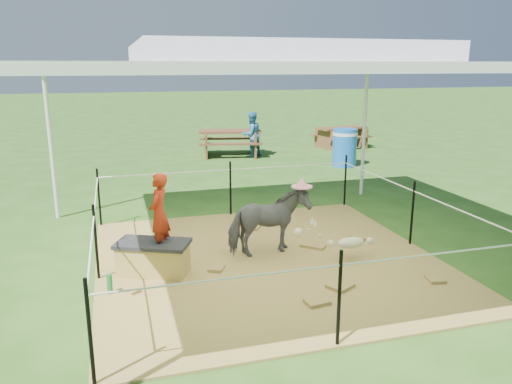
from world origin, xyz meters
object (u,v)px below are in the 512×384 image
object	(u,v)px
trash_barrel	(345,148)
foal	(351,241)
pony	(269,222)
picnic_table_far	(341,137)
straw_bale	(153,259)
woman	(159,206)
distant_person	(252,135)
green_bottle	(110,284)
picnic_table_near	(230,143)

from	to	relation	value
trash_barrel	foal	bearing A→B (deg)	-115.03
pony	picnic_table_far	xyz separation A→B (m)	(5.15, 8.46, -0.17)
straw_bale	trash_barrel	distance (m)	8.10
straw_bale	pony	distance (m)	1.67
trash_barrel	picnic_table_far	world-z (taller)	trash_barrel
straw_bale	woman	xyz separation A→B (m)	(0.10, -0.00, 0.71)
woman	distant_person	world-z (taller)	woman
woman	trash_barrel	world-z (taller)	woman
woman	green_bottle	xyz separation A→B (m)	(-0.65, -0.45, -0.78)
green_bottle	straw_bale	bearing A→B (deg)	39.29
foal	picnic_table_far	bearing A→B (deg)	66.75
green_bottle	picnic_table_near	xyz separation A→B (m)	(3.51, 8.74, 0.23)
green_bottle	pony	xyz separation A→B (m)	(2.18, 0.68, 0.36)
pony	picnic_table_far	size ratio (longest dim) A/B	0.70
distant_person	foal	bearing A→B (deg)	61.83
pony	trash_barrel	distance (m)	6.89
woman	trash_barrel	xyz separation A→B (m)	(5.44, 5.90, -0.43)
straw_bale	picnic_table_near	size ratio (longest dim) A/B	0.47
woman	pony	size ratio (longest dim) A/B	0.92
pony	trash_barrel	xyz separation A→B (m)	(3.92, 5.67, -0.01)
foal	picnic_table_far	xyz separation A→B (m)	(4.11, 8.95, 0.04)
green_bottle	woman	bearing A→B (deg)	34.70
foal	straw_bale	bearing A→B (deg)	175.88
trash_barrel	picnic_table_near	xyz separation A→B (m)	(-2.59, 2.39, -0.12)
trash_barrel	straw_bale	bearing A→B (deg)	-133.24
woman	foal	bearing A→B (deg)	108.82
picnic_table_far	distant_person	world-z (taller)	distant_person
straw_bale	green_bottle	bearing A→B (deg)	-140.71
pony	green_bottle	bearing A→B (deg)	98.60
pony	distant_person	distance (m)	7.92
green_bottle	trash_barrel	distance (m)	8.81
picnic_table_near	picnic_table_far	xyz separation A→B (m)	(3.82, 0.40, -0.04)
woman	picnic_table_far	distance (m)	10.98
pony	straw_bale	bearing A→B (deg)	89.25
woman	pony	xyz separation A→B (m)	(1.53, 0.23, -0.42)
green_bottle	distant_person	world-z (taller)	distant_person
trash_barrel	picnic_table_far	distance (m)	3.06
picnic_table_near	distant_person	size ratio (longest dim) A/B	1.38
woman	foal	size ratio (longest dim) A/B	1.07
straw_bale	picnic_table_near	distance (m)	8.80
foal	picnic_table_near	world-z (taller)	picnic_table_near
straw_bale	green_bottle	distance (m)	0.71
pony	picnic_table_far	distance (m)	9.91
straw_bale	picnic_table_near	world-z (taller)	picnic_table_near
straw_bale	woman	distance (m)	0.72
foal	trash_barrel	bearing A→B (deg)	66.37
trash_barrel	picnic_table_near	size ratio (longest dim) A/B	0.55
pony	foal	distance (m)	1.17
green_bottle	distant_person	size ratio (longest dim) A/B	0.18
picnic_table_near	picnic_table_far	bearing A→B (deg)	16.64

